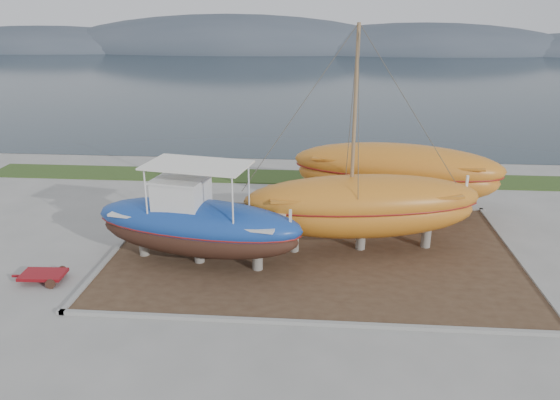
# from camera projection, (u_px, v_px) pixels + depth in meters

# --- Properties ---
(ground) EXTENTS (140.00, 140.00, 0.00)m
(ground) POSITION_uv_depth(u_px,v_px,m) (311.00, 295.00, 21.34)
(ground) COLOR gray
(ground) RESTS_ON ground
(dirt_patch) EXTENTS (18.00, 12.00, 0.06)m
(dirt_patch) POSITION_uv_depth(u_px,v_px,m) (314.00, 252.00, 25.09)
(dirt_patch) COLOR #422D1E
(dirt_patch) RESTS_ON ground
(curb_frame) EXTENTS (18.60, 12.60, 0.15)m
(curb_frame) POSITION_uv_depth(u_px,v_px,m) (314.00, 251.00, 25.07)
(curb_frame) COLOR gray
(curb_frame) RESTS_ON ground
(grass_strip) EXTENTS (44.00, 3.00, 0.08)m
(grass_strip) POSITION_uv_depth(u_px,v_px,m) (318.00, 178.00, 35.88)
(grass_strip) COLOR #284219
(grass_strip) RESTS_ON ground
(sea) EXTENTS (260.00, 100.00, 0.04)m
(sea) POSITION_uv_depth(u_px,v_px,m) (323.00, 77.00, 87.08)
(sea) COLOR #17252F
(sea) RESTS_ON ground
(mountain_ridge) EXTENTS (200.00, 36.00, 20.00)m
(mountain_ridge) POSITION_uv_depth(u_px,v_px,m) (325.00, 51.00, 138.74)
(mountain_ridge) COLOR #333D49
(mountain_ridge) RESTS_ON ground
(blue_caique) EXTENTS (9.69, 4.60, 4.48)m
(blue_caique) POSITION_uv_depth(u_px,v_px,m) (197.00, 214.00, 23.29)
(blue_caique) COLOR #183E95
(blue_caique) RESTS_ON dirt_patch
(white_dinghy) EXTENTS (4.00, 2.16, 1.14)m
(white_dinghy) POSITION_uv_depth(u_px,v_px,m) (187.00, 220.00, 27.20)
(white_dinghy) COLOR silver
(white_dinghy) RESTS_ON dirt_patch
(orange_sailboat) EXTENTS (11.08, 4.80, 10.01)m
(orange_sailboat) POSITION_uv_depth(u_px,v_px,m) (366.00, 143.00, 23.65)
(orange_sailboat) COLOR #B96A1C
(orange_sailboat) RESTS_ON dirt_patch
(orange_bare_hull) EXTENTS (11.54, 5.23, 3.65)m
(orange_bare_hull) POSITION_uv_depth(u_px,v_px,m) (395.00, 179.00, 29.43)
(orange_bare_hull) COLOR #B96A1C
(orange_bare_hull) RESTS_ON dirt_patch
(red_trailer) EXTENTS (2.68, 1.44, 0.37)m
(red_trailer) POSITION_uv_depth(u_px,v_px,m) (44.00, 277.00, 22.38)
(red_trailer) COLOR maroon
(red_trailer) RESTS_ON ground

